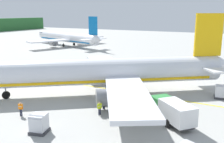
# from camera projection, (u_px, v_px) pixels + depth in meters

# --- Properties ---
(ground) EXTENTS (240.00, 320.00, 0.20)m
(ground) POSITION_uv_depth(u_px,v_px,m) (35.00, 67.00, 58.76)
(ground) COLOR #A8A8A3
(airliner_foreground) EXTENTS (30.12, 35.21, 11.90)m
(airliner_foreground) POSITION_uv_depth(u_px,v_px,m) (105.00, 72.00, 38.13)
(airliner_foreground) COLOR silver
(airliner_foreground) RESTS_ON ground
(airliner_mid_apron) EXTENTS (30.78, 36.85, 10.73)m
(airliner_mid_apron) POSITION_uv_depth(u_px,v_px,m) (67.00, 38.00, 93.89)
(airliner_mid_apron) COLOR white
(airliner_mid_apron) RESTS_ON ground
(service_truck_fuel) EXTENTS (5.62, 6.02, 2.61)m
(service_truck_fuel) POSITION_uv_depth(u_px,v_px,m) (172.00, 110.00, 28.40)
(service_truck_fuel) COLOR #338C3F
(service_truck_fuel) RESTS_ON ground
(cargo_container_near) EXTENTS (2.02, 2.02, 1.98)m
(cargo_container_near) POSITION_uv_depth(u_px,v_px,m) (221.00, 92.00, 36.79)
(cargo_container_near) COLOR #333338
(cargo_container_near) RESTS_ON ground
(cargo_container_mid) EXTENTS (2.09, 2.09, 2.08)m
(cargo_container_mid) POSITION_uv_depth(u_px,v_px,m) (39.00, 124.00, 26.21)
(cargo_container_mid) COLOR #333338
(cargo_container_mid) RESTS_ON ground
(crew_marshaller) EXTENTS (0.34, 0.61, 1.61)m
(crew_marshaller) POSITION_uv_depth(u_px,v_px,m) (104.00, 102.00, 32.68)
(crew_marshaller) COLOR #191E33
(crew_marshaller) RESTS_ON ground
(crew_loader_left) EXTENTS (0.57, 0.42, 1.65)m
(crew_loader_left) POSITION_uv_depth(u_px,v_px,m) (100.00, 107.00, 30.73)
(crew_loader_left) COLOR #191E33
(crew_loader_left) RESTS_ON ground
(crew_loader_right) EXTENTS (0.36, 0.60, 1.71)m
(crew_loader_right) POSITION_uv_depth(u_px,v_px,m) (21.00, 108.00, 30.46)
(crew_loader_right) COLOR #191E33
(crew_loader_right) RESTS_ON ground
(apron_guide_line) EXTENTS (0.30, 60.00, 0.01)m
(apron_guide_line) POSITION_uv_depth(u_px,v_px,m) (140.00, 94.00, 38.90)
(apron_guide_line) COLOR yellow
(apron_guide_line) RESTS_ON ground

